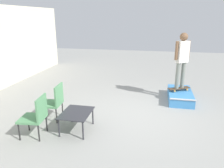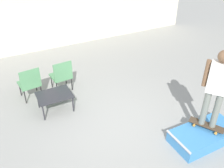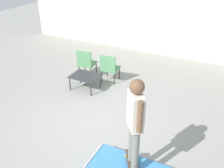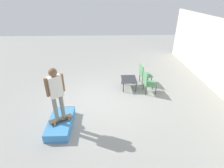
# 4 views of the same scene
# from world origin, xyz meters

# --- Properties ---
(ground_plane) EXTENTS (24.00, 24.00, 0.00)m
(ground_plane) POSITION_xyz_m (0.00, 0.00, 0.00)
(ground_plane) COLOR gray
(house_wall_back) EXTENTS (12.00, 0.06, 3.00)m
(house_wall_back) POSITION_xyz_m (0.00, 5.10, 1.50)
(house_wall_back) COLOR beige
(house_wall_back) RESTS_ON ground_plane
(skate_ramp_box) EXTENTS (1.49, 0.73, 0.31)m
(skate_ramp_box) POSITION_xyz_m (1.52, -1.28, 0.14)
(skate_ramp_box) COLOR #3D84C6
(skate_ramp_box) RESTS_ON ground_plane
(skateboard_on_ramp) EXTENTS (0.54, 0.74, 0.07)m
(skateboard_on_ramp) POSITION_xyz_m (1.58, -1.24, 0.37)
(skateboard_on_ramp) COLOR #473828
(skateboard_on_ramp) RESTS_ON skate_ramp_box
(person_skater) EXTENTS (0.39, 0.47, 1.74)m
(person_skater) POSITION_xyz_m (1.58, -1.24, 1.41)
(person_skater) COLOR gray
(person_skater) RESTS_ON skateboard_on_ramp
(coffee_table) EXTENTS (0.84, 0.66, 0.46)m
(coffee_table) POSITION_xyz_m (-1.03, 1.27, 0.40)
(coffee_table) COLOR #2D2D33
(coffee_table) RESTS_ON ground_plane
(patio_chair_left) EXTENTS (0.58, 0.58, 0.94)m
(patio_chair_left) POSITION_xyz_m (-1.46, 2.05, 0.52)
(patio_chair_left) COLOR black
(patio_chair_left) RESTS_ON ground_plane
(patio_chair_right) EXTENTS (0.56, 0.56, 0.94)m
(patio_chair_right) POSITION_xyz_m (-0.59, 2.05, 0.52)
(patio_chair_right) COLOR black
(patio_chair_right) RESTS_ON ground_plane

